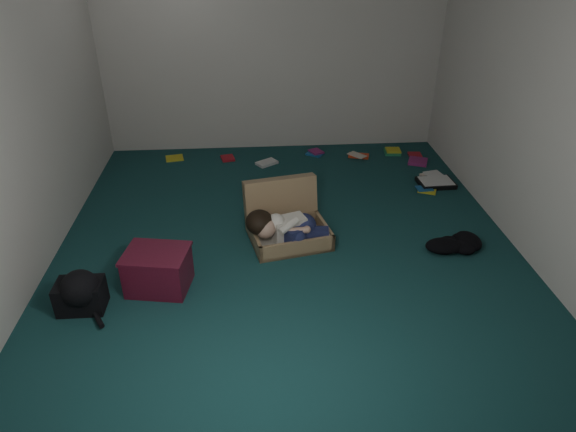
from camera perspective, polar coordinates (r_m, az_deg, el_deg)
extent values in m
plane|color=#164041|center=(4.59, -0.14, -2.86)|extent=(4.50, 4.50, 0.00)
plane|color=silver|center=(6.22, -1.76, 18.90)|extent=(4.50, 0.00, 4.50)
plane|color=silver|center=(2.01, 4.54, -6.27)|extent=(4.50, 0.00, 4.50)
plane|color=silver|center=(4.38, -27.76, 10.82)|extent=(0.00, 4.50, 4.50)
plane|color=silver|center=(4.63, 25.97, 12.13)|extent=(0.00, 4.50, 4.50)
cube|color=#9C7D56|center=(4.54, 0.24, -2.17)|extent=(0.75, 0.60, 0.15)
cube|color=beige|center=(4.56, 0.24, -2.57)|extent=(0.68, 0.54, 0.02)
cube|color=#9C7D56|center=(4.71, -0.82, 1.43)|extent=(0.70, 0.34, 0.49)
cube|color=white|center=(4.47, 0.08, -1.39)|extent=(0.32, 0.25, 0.21)
sphere|color=tan|center=(4.37, -2.52, -1.34)|extent=(0.18, 0.18, 0.18)
ellipsoid|color=black|center=(4.39, -3.18, -0.70)|extent=(0.24, 0.25, 0.21)
ellipsoid|color=#1F254D|center=(4.52, 1.79, -1.07)|extent=(0.22, 0.25, 0.21)
cube|color=#1F254D|center=(4.42, 1.26, -1.99)|extent=(0.28, 0.24, 0.13)
cube|color=#1F254D|center=(4.46, 3.05, -2.04)|extent=(0.24, 0.14, 0.11)
sphere|color=white|center=(4.52, 4.02, -1.89)|extent=(0.11, 0.11, 0.11)
sphere|color=white|center=(4.47, 4.30, -2.43)|extent=(0.10, 0.10, 0.10)
cylinder|color=tan|center=(4.36, 1.14, -1.63)|extent=(0.18, 0.09, 0.06)
cube|color=#551124|center=(4.09, -14.22, -5.98)|extent=(0.51, 0.43, 0.30)
cube|color=#551124|center=(4.00, -14.51, -4.08)|extent=(0.53, 0.45, 0.02)
cube|color=black|center=(5.81, 16.10, 3.56)|extent=(0.39, 0.30, 0.05)
cube|color=white|center=(5.80, 16.14, 3.80)|extent=(0.35, 0.26, 0.01)
cube|color=yellow|center=(6.38, -12.50, 6.33)|extent=(0.21, 0.16, 0.02)
cube|color=#AF1722|center=(6.26, -6.72, 6.38)|extent=(0.27, 0.26, 0.02)
cube|color=silver|center=(6.09, -2.37, 5.88)|extent=(0.21, 0.25, 0.02)
cube|color=#1C5A9C|center=(6.36, 3.01, 6.94)|extent=(0.23, 0.26, 0.02)
cube|color=red|center=(6.34, 7.86, 6.64)|extent=(0.27, 0.25, 0.02)
cube|color=#258853|center=(6.51, 11.50, 6.93)|extent=(0.23, 0.18, 0.02)
cube|color=#902469|center=(6.31, 14.22, 5.85)|extent=(0.27, 0.26, 0.02)
cube|color=beige|center=(5.96, 15.57, 4.19)|extent=(0.20, 0.24, 0.02)
cube|color=yellow|center=(5.65, 15.21, 2.78)|extent=(0.24, 0.26, 0.02)
cube|color=#AF1722|center=(6.45, 14.01, 6.40)|extent=(0.26, 0.24, 0.02)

